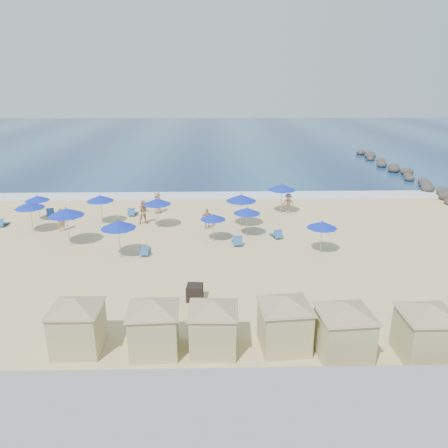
# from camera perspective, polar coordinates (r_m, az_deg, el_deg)

# --- Properties ---
(ground) EXTENTS (160.00, 160.00, 0.00)m
(ground) POSITION_cam_1_polar(r_m,az_deg,el_deg) (27.24, -6.32, -4.88)
(ground) COLOR #D5C087
(ground) RESTS_ON ground
(ocean) EXTENTS (160.00, 80.00, 0.06)m
(ocean) POSITION_cam_1_polar(r_m,az_deg,el_deg) (80.62, -3.13, 11.05)
(ocean) COLOR navy
(ocean) RESTS_ON ground
(surf_line) EXTENTS (160.00, 2.50, 0.08)m
(surf_line) POSITION_cam_1_polar(r_m,az_deg,el_deg) (41.85, -4.62, 3.73)
(surf_line) COLOR white
(surf_line) RESTS_ON ground
(seawall) EXTENTS (160.00, 6.10, 1.22)m
(seawall) POSITION_cam_1_polar(r_m,az_deg,el_deg) (15.48, -10.76, -23.03)
(seawall) COLOR gray
(seawall) RESTS_ON ground
(rock_jetty) EXTENTS (2.56, 26.66, 0.96)m
(rock_jetty) POSITION_cam_1_polar(r_m,az_deg,el_deg) (55.26, 21.82, 6.49)
(rock_jetty) COLOR #2D2725
(rock_jetty) RESTS_ON ground
(trash_bin) EXTENTS (0.88, 0.88, 0.81)m
(trash_bin) POSITION_cam_1_polar(r_m,az_deg,el_deg) (22.58, -3.84, -8.92)
(trash_bin) COLOR black
(trash_bin) RESTS_ON ground
(cabana_0) EXTENTS (4.19, 4.19, 2.63)m
(cabana_0) POSITION_cam_1_polar(r_m,az_deg,el_deg) (19.25, -18.71, -11.47)
(cabana_0) COLOR tan
(cabana_0) RESTS_ON ground
(cabana_1) EXTENTS (4.19, 4.19, 2.63)m
(cabana_1) POSITION_cam_1_polar(r_m,az_deg,el_deg) (18.41, -9.19, -12.12)
(cabana_1) COLOR tan
(cabana_1) RESTS_ON ground
(cabana_2) EXTENTS (4.07, 4.07, 2.56)m
(cabana_2) POSITION_cam_1_polar(r_m,az_deg,el_deg) (18.26, -1.43, -12.28)
(cabana_2) COLOR tan
(cabana_2) RESTS_ON ground
(cabana_3) EXTENTS (4.23, 4.23, 2.66)m
(cabana_3) POSITION_cam_1_polar(r_m,az_deg,el_deg) (18.58, 7.95, -11.68)
(cabana_3) COLOR tan
(cabana_3) RESTS_ON ground
(cabana_4) EXTENTS (4.30, 4.30, 2.70)m
(cabana_4) POSITION_cam_1_polar(r_m,az_deg,el_deg) (18.47, 15.50, -12.35)
(cabana_4) COLOR tan
(cabana_4) RESTS_ON ground
(cabana_5) EXTENTS (4.32, 4.32, 2.71)m
(cabana_5) POSITION_cam_1_polar(r_m,az_deg,el_deg) (19.52, 25.02, -11.73)
(cabana_5) COLOR tan
(cabana_5) RESTS_ON ground
(umbrella_0) EXTENTS (1.88, 1.88, 2.14)m
(umbrella_0) POSITION_cam_1_polar(r_m,az_deg,el_deg) (36.99, -23.24, 3.12)
(umbrella_0) COLOR #A5A8AD
(umbrella_0) RESTS_ON ground
(umbrella_1) EXTENTS (2.12, 2.12, 2.42)m
(umbrella_1) POSITION_cam_1_polar(r_m,az_deg,el_deg) (34.27, -24.05, 2.28)
(umbrella_1) COLOR #A5A8AD
(umbrella_1) RESTS_ON ground
(umbrella_2) EXTENTS (2.38, 2.38, 2.71)m
(umbrella_2) POSITION_cam_1_polar(r_m,az_deg,el_deg) (30.66, -19.94, 1.49)
(umbrella_2) COLOR #A5A8AD
(umbrella_2) RESTS_ON ground
(umbrella_3) EXTENTS (2.08, 2.08, 2.37)m
(umbrella_3) POSITION_cam_1_polar(r_m,az_deg,el_deg) (34.53, -15.88, 3.26)
(umbrella_3) COLOR #A5A8AD
(umbrella_3) RESTS_ON ground
(umbrella_4) EXTENTS (2.10, 2.10, 2.39)m
(umbrella_4) POSITION_cam_1_polar(r_m,az_deg,el_deg) (32.70, -8.76, 2.94)
(umbrella_4) COLOR #A5A8AD
(umbrella_4) RESTS_ON ground
(umbrella_5) EXTENTS (2.22, 2.22, 2.53)m
(umbrella_5) POSITION_cam_1_polar(r_m,az_deg,el_deg) (27.66, -13.65, -0.06)
(umbrella_5) COLOR #A5A8AD
(umbrella_5) RESTS_ON ground
(umbrella_6) EXTENTS (2.31, 2.31, 2.63)m
(umbrella_6) POSITION_cam_1_polar(r_m,az_deg,el_deg) (32.53, 2.26, 3.45)
(umbrella_6) COLOR #A5A8AD
(umbrella_6) RESTS_ON ground
(umbrella_7) EXTENTS (1.79, 1.79, 2.03)m
(umbrella_7) POSITION_cam_1_polar(r_m,az_deg,el_deg) (29.75, -1.44, 0.94)
(umbrella_7) COLOR #A5A8AD
(umbrella_7) RESTS_ON ground
(umbrella_8) EXTENTS (2.27, 2.27, 2.58)m
(umbrella_8) POSITION_cam_1_polar(r_m,az_deg,el_deg) (36.15, 7.56, 4.80)
(umbrella_8) COLOR #A5A8AD
(umbrella_8) RESTS_ON ground
(umbrella_9) EXTENTS (1.94, 1.94, 2.20)m
(umbrella_9) POSITION_cam_1_polar(r_m,az_deg,el_deg) (30.66, 3.02, 1.76)
(umbrella_9) COLOR #A5A8AD
(umbrella_9) RESTS_ON ground
(umbrella_10) EXTENTS (1.95, 1.95, 2.22)m
(umbrella_10) POSITION_cam_1_polar(r_m,az_deg,el_deg) (28.36, 12.70, -0.10)
(umbrella_10) COLOR #A5A8AD
(umbrella_10) RESTS_ON ground
(beach_chair_0) EXTENTS (0.60, 1.27, 0.69)m
(beach_chair_0) POSITION_cam_1_polar(r_m,az_deg,el_deg) (37.30, -27.00, 0.11)
(beach_chair_0) COLOR #27558F
(beach_chair_0) RESTS_ON ground
(beach_chair_1) EXTENTS (1.00, 1.44, 0.73)m
(beach_chair_1) POSITION_cam_1_polar(r_m,az_deg,el_deg) (38.44, -21.72, 1.38)
(beach_chair_1) COLOR #27558F
(beach_chair_1) RESTS_ON ground
(beach_chair_2) EXTENTS (0.67, 1.33, 0.71)m
(beach_chair_2) POSITION_cam_1_polar(r_m,az_deg,el_deg) (36.58, -11.87, 1.49)
(beach_chair_2) COLOR #27558F
(beach_chair_2) RESTS_ON ground
(beach_chair_3) EXTENTS (0.56, 1.25, 0.69)m
(beach_chair_3) POSITION_cam_1_polar(r_m,az_deg,el_deg) (28.43, -10.30, -3.51)
(beach_chair_3) COLOR #27558F
(beach_chair_3) RESTS_ON ground
(beach_chair_4) EXTENTS (0.69, 1.42, 0.76)m
(beach_chair_4) POSITION_cam_1_polar(r_m,az_deg,el_deg) (29.60, 1.71, -2.23)
(beach_chair_4) COLOR #27558F
(beach_chair_4) RESTS_ON ground
(beach_chair_5) EXTENTS (0.85, 1.37, 0.70)m
(beach_chair_5) POSITION_cam_1_polar(r_m,az_deg,el_deg) (31.08, 6.89, -1.36)
(beach_chair_5) COLOR #27558F
(beach_chair_5) RESTS_ON ground
(beachgoer_0) EXTENTS (0.77, 0.70, 1.76)m
(beachgoer_0) POSITION_cam_1_polar(r_m,az_deg,el_deg) (34.16, -20.52, 0.54)
(beachgoer_0) COLOR tan
(beachgoer_0) RESTS_ON ground
(beachgoer_1) EXTENTS (1.06, 0.93, 1.86)m
(beachgoer_1) POSITION_cam_1_polar(r_m,az_deg,el_deg) (34.10, -10.40, 1.51)
(beachgoer_1) COLOR tan
(beachgoer_1) RESTS_ON ground
(beachgoer_2) EXTENTS (0.98, 0.56, 1.57)m
(beachgoer_2) POSITION_cam_1_polar(r_m,az_deg,el_deg) (32.58, -2.21, 0.73)
(beachgoer_2) COLOR tan
(beachgoer_2) RESTS_ON ground
(beachgoer_3) EXTENTS (1.24, 0.95, 1.69)m
(beachgoer_3) POSITION_cam_1_polar(r_m,az_deg,el_deg) (36.55, 8.39, 2.66)
(beachgoer_3) COLOR tan
(beachgoer_3) RESTS_ON ground
(beachgoer_4) EXTENTS (0.63, 0.93, 1.83)m
(beachgoer_4) POSITION_cam_1_polar(r_m,az_deg,el_deg) (36.65, -8.69, 2.81)
(beachgoer_4) COLOR tan
(beachgoer_4) RESTS_ON ground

